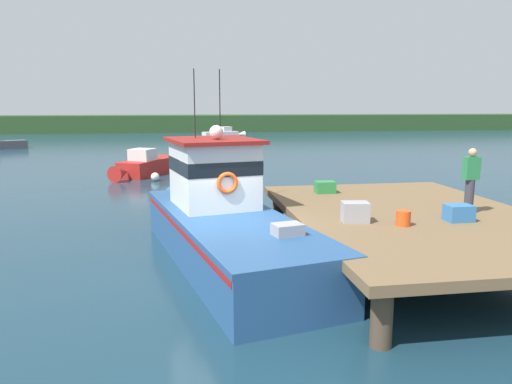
{
  "coord_description": "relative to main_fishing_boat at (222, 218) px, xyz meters",
  "views": [
    {
      "loc": [
        -0.93,
        -10.89,
        3.86
      ],
      "look_at": [
        1.2,
        2.45,
        1.4
      ],
      "focal_mm": 33.59,
      "sensor_mm": 36.0,
      "label": 1
    }
  ],
  "objects": [
    {
      "name": "bait_bucket",
      "position": [
        3.88,
        -2.14,
        0.36
      ],
      "size": [
        0.32,
        0.32,
        0.34
      ],
      "primitive_type": "cylinder",
      "color": "#E04C19",
      "rests_on": "dock"
    },
    {
      "name": "crate_single_far",
      "position": [
        2.94,
        -1.64,
        0.43
      ],
      "size": [
        0.65,
        0.52,
        0.47
      ],
      "primitive_type": "cube",
      "rotation": [
        0.0,
        0.0,
        -0.14
      ],
      "color": "#9E9EA3",
      "rests_on": "dock"
    },
    {
      "name": "moored_boat_far_left",
      "position": [
        -2.86,
        15.48,
        -0.5
      ],
      "size": [
        3.77,
        5.71,
        1.49
      ],
      "color": "red",
      "rests_on": "ground"
    },
    {
      "name": "crate_stack_near_edge",
      "position": [
        3.37,
        2.06,
        0.37
      ],
      "size": [
        0.61,
        0.45,
        0.36
      ],
      "primitive_type": "cube",
      "rotation": [
        0.0,
        0.0,
        -0.02
      ],
      "color": "#2D8442",
      "rests_on": "dock"
    },
    {
      "name": "ground_plane",
      "position": [
        -0.08,
        -1.0,
        -1.01
      ],
      "size": [
        200.0,
        200.0,
        0.0
      ],
      "primitive_type": "plane",
      "color": "#193847"
    },
    {
      "name": "dock",
      "position": [
        4.72,
        -1.0,
        0.07
      ],
      "size": [
        6.0,
        9.0,
        1.2
      ],
      "color": "#4C3D2D",
      "rests_on": "ground"
    },
    {
      "name": "deckhand_by_the_boat",
      "position": [
        6.03,
        -1.26,
        1.05
      ],
      "size": [
        0.36,
        0.22,
        1.63
      ],
      "color": "#383842",
      "rests_on": "dock"
    },
    {
      "name": "mooring_buoy_spare_mooring",
      "position": [
        -2.31,
        13.03,
        -0.79
      ],
      "size": [
        0.44,
        0.44,
        0.44
      ],
      "primitive_type": "sphere",
      "color": "silver",
      "rests_on": "ground"
    },
    {
      "name": "crate_single_by_cleat",
      "position": [
        5.35,
        -1.94,
        0.38
      ],
      "size": [
        0.6,
        0.44,
        0.38
      ],
      "primitive_type": "cube",
      "rotation": [
        0.0,
        0.0,
        0.01
      ],
      "color": "#3370B2",
      "rests_on": "dock"
    },
    {
      "name": "moored_boat_far_right",
      "position": [
        4.15,
        44.98,
        -0.54
      ],
      "size": [
        5.33,
        2.74,
        1.34
      ],
      "color": "silver",
      "rests_on": "ground"
    },
    {
      "name": "mooring_buoy_inshore",
      "position": [
        9.73,
        6.94,
        -0.82
      ],
      "size": [
        0.37,
        0.37,
        0.37
      ],
      "primitive_type": "sphere",
      "color": "red",
      "rests_on": "ground"
    },
    {
      "name": "far_shoreline",
      "position": [
        -0.08,
        61.0,
        0.19
      ],
      "size": [
        120.0,
        8.0,
        2.4
      ],
      "primitive_type": "cube",
      "color": "#284723",
      "rests_on": "ground"
    },
    {
      "name": "main_fishing_boat",
      "position": [
        0.0,
        0.0,
        0.0
      ],
      "size": [
        4.22,
        9.96,
        4.8
      ],
      "color": "#285184",
      "rests_on": "ground"
    }
  ]
}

